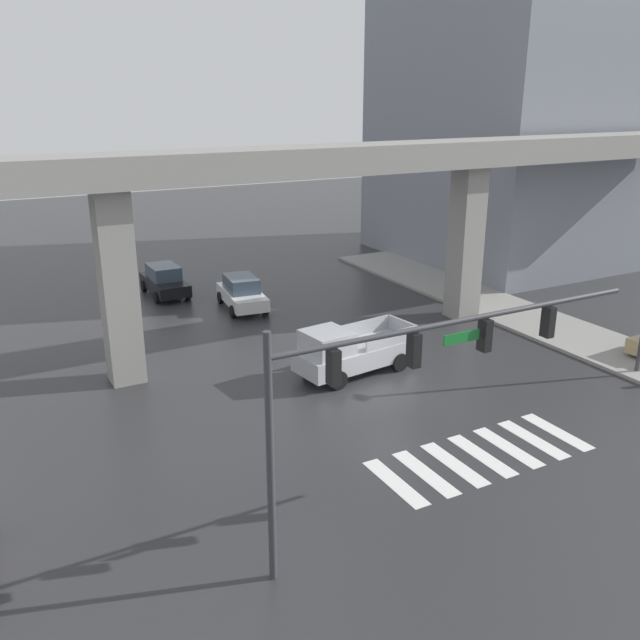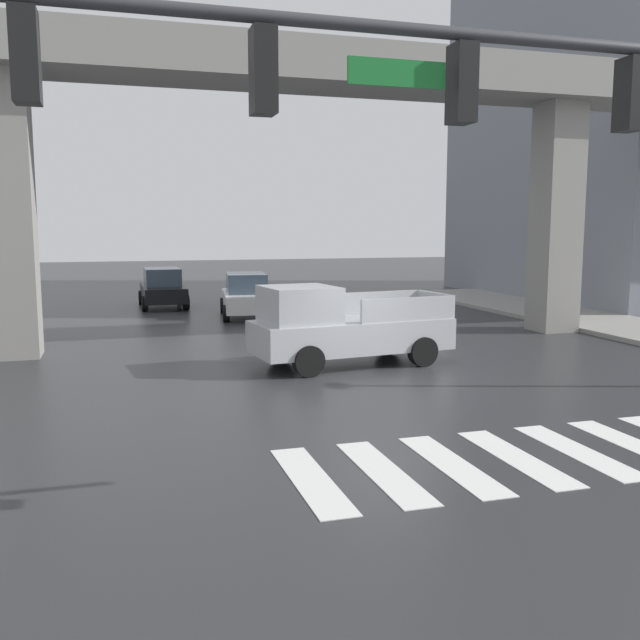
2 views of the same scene
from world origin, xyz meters
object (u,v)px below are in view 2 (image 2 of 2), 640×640
object	(u,v)px
sedan_white	(246,295)
traffic_signal_mast	(249,112)
sedan_black	(163,288)
pickup_truck	(341,328)

from	to	relation	value
sedan_white	traffic_signal_mast	xyz separation A→B (m)	(-3.64, -19.95, 3.83)
sedan_white	sedan_black	world-z (taller)	same
pickup_truck	sedan_black	size ratio (longest dim) A/B	1.23
sedan_white	sedan_black	size ratio (longest dim) A/B	1.04
sedan_black	pickup_truck	bearing A→B (deg)	-76.77
traffic_signal_mast	sedan_white	bearing A→B (deg)	79.66
sedan_black	traffic_signal_mast	world-z (taller)	traffic_signal_mast
sedan_black	traffic_signal_mast	bearing A→B (deg)	-91.66
pickup_truck	sedan_black	distance (m)	15.09
pickup_truck	sedan_white	world-z (taller)	pickup_truck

